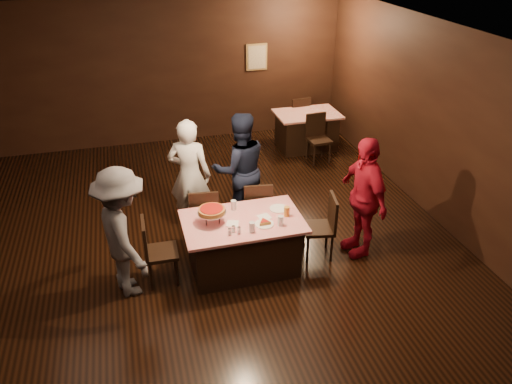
# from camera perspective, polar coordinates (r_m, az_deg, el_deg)

# --- Properties ---
(room) EXTENTS (10.00, 10.04, 3.02)m
(room) POSITION_cam_1_polar(r_m,az_deg,el_deg) (5.80, -7.99, 6.68)
(room) COLOR black
(room) RESTS_ON ground
(main_table) EXTENTS (1.60, 1.00, 0.77)m
(main_table) POSITION_cam_1_polar(r_m,az_deg,el_deg) (6.86, -1.51, -5.96)
(main_table) COLOR red
(main_table) RESTS_ON ground
(back_table) EXTENTS (1.30, 0.90, 0.77)m
(back_table) POSITION_cam_1_polar(r_m,az_deg,el_deg) (10.59, 5.79, 7.01)
(back_table) COLOR #B21C0B
(back_table) RESTS_ON ground
(chair_far_left) EXTENTS (0.47, 0.47, 0.95)m
(chair_far_left) POSITION_cam_1_polar(r_m,az_deg,el_deg) (7.36, -5.95, -2.61)
(chair_far_left) COLOR black
(chair_far_left) RESTS_ON ground
(chair_far_right) EXTENTS (0.47, 0.47, 0.95)m
(chair_far_right) POSITION_cam_1_polar(r_m,az_deg,el_deg) (7.50, 0.07, -1.79)
(chair_far_right) COLOR black
(chair_far_right) RESTS_ON ground
(chair_end_left) EXTENTS (0.43, 0.43, 0.95)m
(chair_end_left) POSITION_cam_1_polar(r_m,az_deg,el_deg) (6.68, -10.77, -6.64)
(chair_end_left) COLOR black
(chair_end_left) RESTS_ON ground
(chair_end_right) EXTENTS (0.49, 0.49, 0.95)m
(chair_end_right) POSITION_cam_1_polar(r_m,az_deg,el_deg) (7.10, 7.16, -3.99)
(chair_end_right) COLOR black
(chair_end_right) RESTS_ON ground
(chair_back_near) EXTENTS (0.45, 0.45, 0.95)m
(chair_back_near) POSITION_cam_1_polar(r_m,az_deg,el_deg) (9.96, 7.22, 6.03)
(chair_back_near) COLOR black
(chair_back_near) RESTS_ON ground
(chair_back_far) EXTENTS (0.45, 0.45, 0.95)m
(chair_back_far) POSITION_cam_1_polar(r_m,az_deg,el_deg) (11.08, 4.72, 8.56)
(chair_back_far) COLOR black
(chair_back_far) RESTS_ON ground
(diner_white_jacket) EXTENTS (0.76, 0.64, 1.79)m
(diner_white_jacket) POSITION_cam_1_polar(r_m,az_deg,el_deg) (7.58, -7.59, 1.90)
(diner_white_jacket) COLOR silver
(diner_white_jacket) RESTS_ON ground
(diner_navy_hoodie) EXTENTS (0.91, 0.72, 1.82)m
(diner_navy_hoodie) POSITION_cam_1_polar(r_m,az_deg,el_deg) (7.68, -1.83, 2.65)
(diner_navy_hoodie) COLOR black
(diner_navy_hoodie) RESTS_ON ground
(diner_grey_knit) EXTENTS (0.96, 1.28, 1.76)m
(diner_grey_knit) POSITION_cam_1_polar(r_m,az_deg,el_deg) (6.40, -14.92, -4.58)
(diner_grey_knit) COLOR #55555A
(diner_grey_knit) RESTS_ON ground
(diner_red_shirt) EXTENTS (0.52, 1.08, 1.78)m
(diner_red_shirt) POSITION_cam_1_polar(r_m,az_deg,el_deg) (7.09, 12.14, -0.55)
(diner_red_shirt) COLOR #AF1127
(diner_red_shirt) RESTS_ON ground
(pizza_stand) EXTENTS (0.38, 0.38, 0.22)m
(pizza_stand) POSITION_cam_1_polar(r_m,az_deg,el_deg) (6.52, -5.09, -2.14)
(pizza_stand) COLOR black
(pizza_stand) RESTS_ON main_table
(plate_with_slice) EXTENTS (0.25, 0.25, 0.06)m
(plate_with_slice) POSITION_cam_1_polar(r_m,az_deg,el_deg) (6.54, 0.96, -3.55)
(plate_with_slice) COLOR white
(plate_with_slice) RESTS_ON main_table
(plate_empty) EXTENTS (0.25, 0.25, 0.01)m
(plate_empty) POSITION_cam_1_polar(r_m,az_deg,el_deg) (6.89, 2.60, -1.90)
(plate_empty) COLOR white
(plate_empty) RESTS_ON main_table
(glass_front_left) EXTENTS (0.08, 0.08, 0.14)m
(glass_front_left) POSITION_cam_1_polar(r_m,az_deg,el_deg) (6.37, -0.47, -4.02)
(glass_front_left) COLOR silver
(glass_front_left) RESTS_ON main_table
(glass_front_right) EXTENTS (0.08, 0.08, 0.14)m
(glass_front_right) POSITION_cam_1_polar(r_m,az_deg,el_deg) (6.51, 2.83, -3.28)
(glass_front_right) COLOR silver
(glass_front_right) RESTS_ON main_table
(glass_amber) EXTENTS (0.08, 0.08, 0.14)m
(glass_amber) POSITION_cam_1_polar(r_m,az_deg,el_deg) (6.71, 3.53, -2.23)
(glass_amber) COLOR #BF7F26
(glass_amber) RESTS_ON main_table
(glass_back) EXTENTS (0.08, 0.08, 0.14)m
(glass_back) POSITION_cam_1_polar(r_m,az_deg,el_deg) (6.85, -2.56, -1.51)
(glass_back) COLOR silver
(glass_back) RESTS_ON main_table
(condiments) EXTENTS (0.17, 0.10, 0.09)m
(condiments) POSITION_cam_1_polar(r_m,az_deg,el_deg) (6.35, -2.52, -4.39)
(condiments) COLOR silver
(condiments) RESTS_ON main_table
(napkin_center) EXTENTS (0.19, 0.19, 0.01)m
(napkin_center) POSITION_cam_1_polar(r_m,az_deg,el_deg) (6.71, 0.94, -2.86)
(napkin_center) COLOR white
(napkin_center) RESTS_ON main_table
(napkin_left) EXTENTS (0.21, 0.21, 0.01)m
(napkin_left) POSITION_cam_1_polar(r_m,az_deg,el_deg) (6.57, -2.71, -3.62)
(napkin_left) COLOR white
(napkin_left) RESTS_ON main_table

